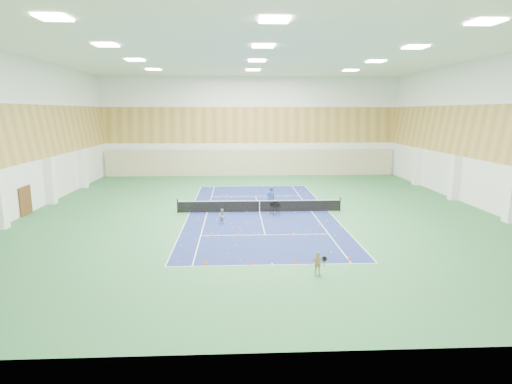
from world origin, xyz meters
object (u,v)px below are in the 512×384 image
coach (271,198)px  child_apron (317,264)px  ball_cart (275,209)px  tennis_net (260,205)px  child_court (223,216)px

coach → child_apron: bearing=71.0°
child_apron → ball_cart: child_apron is taller
tennis_net → child_apron: (2.03, -13.40, 0.05)m
child_court → child_apron: size_ratio=0.90×
ball_cart → coach: bearing=77.0°
tennis_net → child_court: bearing=-129.0°
coach → ball_cart: bearing=72.4°
child_court → child_apron: bearing=-94.8°
tennis_net → ball_cart: bearing=-44.6°
ball_cart → tennis_net: bearing=116.4°
child_court → ball_cart: (3.91, 2.35, -0.04)m
tennis_net → ball_cart: size_ratio=12.90×
ball_cart → child_court: bearing=-168.0°
child_court → ball_cart: size_ratio=1.08×
tennis_net → child_court: (-2.80, -3.45, -0.01)m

